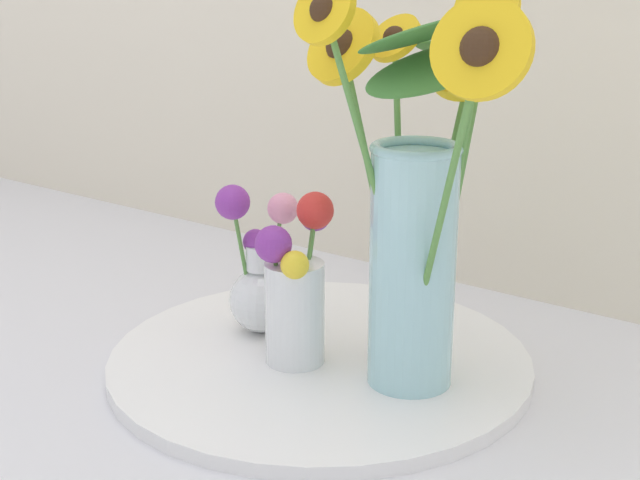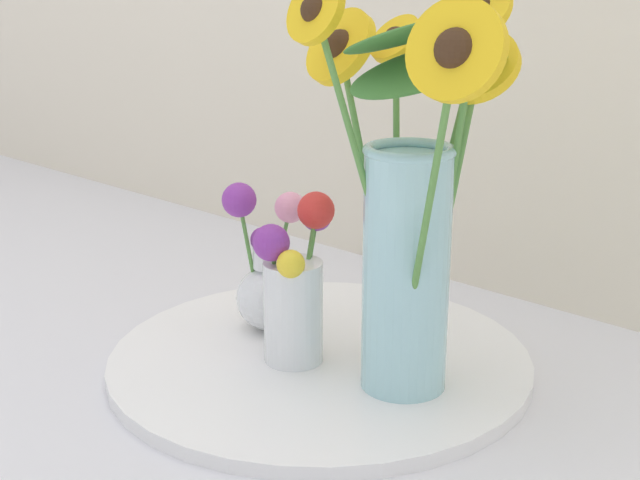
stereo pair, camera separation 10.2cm
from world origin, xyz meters
TOP-DOWN VIEW (x-y plane):
  - ground_plane at (0.00, 0.00)m, footprint 6.00×6.00m
  - serving_tray at (0.00, 0.05)m, footprint 0.50×0.50m
  - mason_jar_sunflowers at (0.13, 0.05)m, footprint 0.31×0.24m
  - vase_small_center at (-0.01, 0.02)m, footprint 0.07×0.10m
  - vase_bulb_right at (-0.10, 0.06)m, footprint 0.08×0.09m

SIDE VIEW (x-z plane):
  - ground_plane at x=0.00m, z-range 0.00..0.00m
  - serving_tray at x=0.00m, z-range 0.00..0.02m
  - vase_bulb_right at x=-0.10m, z-range -0.01..0.18m
  - vase_small_center at x=-0.01m, z-range 0.01..0.20m
  - mason_jar_sunflowers at x=0.13m, z-range 0.00..0.44m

